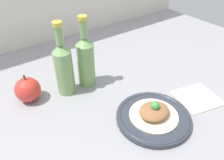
{
  "coord_description": "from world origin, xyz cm",
  "views": [
    {
      "loc": [
        -28.33,
        -46.56,
        48.0
      ],
      "look_at": [
        3.16,
        -2.73,
        8.81
      ],
      "focal_mm": 35.0,
      "sensor_mm": 36.0,
      "label": 1
    }
  ],
  "objects_px": {
    "cider_bottle_left": "(64,67)",
    "plate": "(153,117)",
    "apple": "(28,90)",
    "plated_food": "(154,112)",
    "cider_bottle_right": "(86,60)"
  },
  "relations": [
    {
      "from": "plated_food",
      "to": "apple",
      "type": "distance_m",
      "value": 0.41
    },
    {
      "from": "plated_food",
      "to": "cider_bottle_right",
      "type": "relative_size",
      "value": 0.58
    },
    {
      "from": "cider_bottle_right",
      "to": "apple",
      "type": "bearing_deg",
      "value": 170.97
    },
    {
      "from": "plate",
      "to": "plated_food",
      "type": "relative_size",
      "value": 1.52
    },
    {
      "from": "plated_food",
      "to": "cider_bottle_left",
      "type": "relative_size",
      "value": 0.58
    },
    {
      "from": "plated_food",
      "to": "cider_bottle_left",
      "type": "xyz_separation_m",
      "value": [
        -0.15,
        0.27,
        0.07
      ]
    },
    {
      "from": "plate",
      "to": "plated_food",
      "type": "height_order",
      "value": "plated_food"
    },
    {
      "from": "plated_food",
      "to": "cider_bottle_left",
      "type": "distance_m",
      "value": 0.32
    },
    {
      "from": "apple",
      "to": "plated_food",
      "type": "bearing_deg",
      "value": -48.67
    },
    {
      "from": "plated_food",
      "to": "cider_bottle_right",
      "type": "distance_m",
      "value": 0.29
    },
    {
      "from": "cider_bottle_left",
      "to": "apple",
      "type": "relative_size",
      "value": 2.57
    },
    {
      "from": "cider_bottle_left",
      "to": "cider_bottle_right",
      "type": "bearing_deg",
      "value": 0.0
    },
    {
      "from": "plated_food",
      "to": "apple",
      "type": "relative_size",
      "value": 1.48
    },
    {
      "from": "cider_bottle_left",
      "to": "plate",
      "type": "bearing_deg",
      "value": -61.46
    },
    {
      "from": "cider_bottle_right",
      "to": "apple",
      "type": "relative_size",
      "value": 2.57
    }
  ]
}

